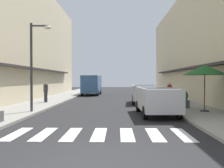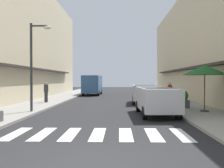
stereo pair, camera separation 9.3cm
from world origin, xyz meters
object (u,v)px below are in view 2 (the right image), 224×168
at_px(delivery_van, 92,83).
at_px(cafe_umbrella, 205,70).
at_px(parked_car_near, 156,98).
at_px(pedestrian_walking_near, 170,92).
at_px(planter_midblock, 182,99).
at_px(parked_car_mid, 144,92).
at_px(street_lamp, 35,57).
at_px(pedestrian_walking_far, 46,92).

xyz_separation_m(delivery_van, cafe_umbrella, (7.97, -16.91, 1.00)).
distance_m(parked_car_near, pedestrian_walking_near, 6.98).
bearing_deg(cafe_umbrella, parked_car_near, -163.65).
xyz_separation_m(parked_car_near, planter_midblock, (1.99, 2.72, -0.24)).
height_order(parked_car_near, planter_midblock, parked_car_near).
relative_size(parked_car_near, pedestrian_walking_near, 2.94).
relative_size(parked_car_mid, delivery_van, 0.78).
xyz_separation_m(parked_car_near, delivery_van, (-5.20, 17.73, 0.48)).
xyz_separation_m(cafe_umbrella, pedestrian_walking_near, (-0.75, 5.87, -1.48)).
height_order(cafe_umbrella, pedestrian_walking_near, cafe_umbrella).
bearing_deg(cafe_umbrella, street_lamp, -178.64).
bearing_deg(pedestrian_walking_far, delivery_van, -60.82).
bearing_deg(parked_car_near, street_lamp, 174.90).
height_order(delivery_van, pedestrian_walking_near, delivery_van).
bearing_deg(street_lamp, planter_midblock, 13.89).
distance_m(parked_car_near, parked_car_mid, 6.75).
bearing_deg(delivery_van, parked_car_mid, -64.67).
bearing_deg(parked_car_near, parked_car_mid, 90.00).
distance_m(parked_car_mid, pedestrian_walking_far, 7.63).
bearing_deg(parked_car_mid, pedestrian_walking_near, -2.02).
bearing_deg(delivery_van, street_lamp, -94.73).
distance_m(parked_car_mid, planter_midblock, 4.50).
height_order(street_lamp, pedestrian_walking_far, street_lamp).
height_order(parked_car_near, delivery_van, delivery_van).
xyz_separation_m(street_lamp, planter_midblock, (8.60, 2.13, -2.46)).
bearing_deg(delivery_van, cafe_umbrella, -64.77).
bearing_deg(parked_car_mid, parked_car_near, -90.00).
relative_size(parked_car_near, street_lamp, 0.93).
height_order(delivery_van, pedestrian_walking_far, delivery_van).
distance_m(parked_car_mid, delivery_van, 12.15).
xyz_separation_m(street_lamp, cafe_umbrella, (9.39, 0.22, -0.73)).
height_order(parked_car_mid, delivery_van, delivery_van).
relative_size(delivery_van, street_lamp, 1.11).
bearing_deg(pedestrian_walking_near, parked_car_near, -19.58).
xyz_separation_m(parked_car_near, pedestrian_walking_near, (2.02, 6.68, 0.00)).
xyz_separation_m(delivery_van, pedestrian_walking_far, (-2.42, -11.48, -0.46)).
relative_size(street_lamp, pedestrian_walking_near, 3.16).
bearing_deg(planter_midblock, cafe_umbrella, -67.53).
relative_size(cafe_umbrella, pedestrian_walking_near, 1.67).
bearing_deg(pedestrian_walking_far, pedestrian_walking_near, -136.37).
bearing_deg(pedestrian_walking_far, parked_car_near, -178.31).
relative_size(delivery_van, planter_midblock, 4.75).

